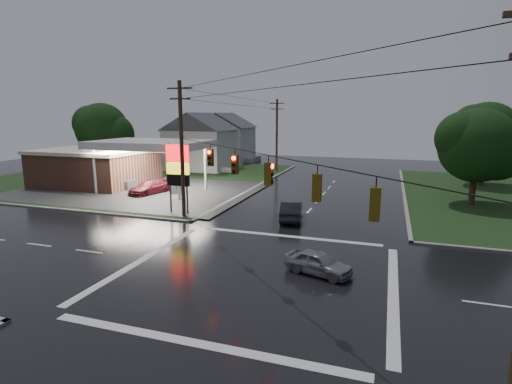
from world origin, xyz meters
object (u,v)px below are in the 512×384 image
(pylon_sign, at_px, (178,167))
(house_near, at_px, (201,141))
(car_pump, at_px, (150,187))
(tree_ne_far, at_px, (488,133))
(utility_pole_n, at_px, (277,134))
(house_far, at_px, (225,136))
(utility_pole_nw, at_px, (182,148))
(tree_ne_near, at_px, (479,146))
(car_crossing, at_px, (319,263))
(gas_station, at_px, (104,164))
(tree_nw_behind, at_px, (103,129))
(car_north, at_px, (292,210))

(pylon_sign, relative_size, house_near, 0.54)
(car_pump, bearing_deg, house_near, 113.45)
(pylon_sign, height_order, tree_ne_far, tree_ne_far)
(utility_pole_n, relative_size, house_far, 0.95)
(utility_pole_nw, distance_m, car_pump, 12.02)
(tree_ne_near, relative_size, car_crossing, 2.46)
(house_near, height_order, car_pump, house_near)
(house_far, height_order, tree_ne_near, tree_ne_near)
(gas_station, bearing_deg, house_far, 82.50)
(gas_station, xyz_separation_m, tree_ne_far, (42.83, 14.29, 3.63))
(car_pump, bearing_deg, pylon_sign, -28.54)
(house_near, bearing_deg, tree_nw_behind, -155.02)
(gas_station, relative_size, house_near, 2.37)
(house_near, relative_size, tree_nw_behind, 1.10)
(tree_ne_far, bearing_deg, car_north, -128.52)
(pylon_sign, bearing_deg, house_near, 112.28)
(house_near, height_order, car_north, house_near)
(house_far, bearing_deg, utility_pole_n, -38.77)
(gas_station, relative_size, house_far, 2.37)
(tree_nw_behind, bearing_deg, car_north, -29.31)
(gas_station, xyz_separation_m, pylon_sign, (15.18, -9.20, 1.46))
(car_north, bearing_deg, tree_ne_far, -138.54)
(house_far, distance_m, tree_ne_near, 44.50)
(utility_pole_n, height_order, tree_ne_near, utility_pole_n)
(house_near, xyz_separation_m, tree_ne_far, (38.10, -2.01, 1.77))
(house_far, relative_size, car_pump, 2.16)
(tree_ne_near, distance_m, tree_ne_far, 12.39)
(gas_station, bearing_deg, tree_ne_near, 3.30)
(tree_nw_behind, xyz_separation_m, tree_ne_far, (50.99, 4.00, -0.00))
(tree_ne_near, xyz_separation_m, car_crossing, (-10.96, -20.95, -4.94))
(utility_pole_nw, xyz_separation_m, car_north, (8.70, 1.94, -4.95))
(utility_pole_nw, xyz_separation_m, house_near, (-11.45, 26.50, -1.32))
(utility_pole_n, height_order, house_near, utility_pole_n)
(utility_pole_n, bearing_deg, house_far, 141.23)
(house_near, distance_m, car_north, 31.97)
(pylon_sign, height_order, utility_pole_n, utility_pole_n)
(tree_nw_behind, relative_size, car_north, 2.14)
(tree_ne_near, bearing_deg, gas_station, -176.70)
(tree_nw_behind, xyz_separation_m, tree_ne_near, (47.98, -8.00, -0.62))
(pylon_sign, bearing_deg, car_pump, 138.00)
(tree_ne_far, height_order, car_crossing, tree_ne_far)
(pylon_sign, bearing_deg, gas_station, 148.78)
(tree_ne_near, distance_m, car_north, 18.91)
(utility_pole_nw, height_order, house_near, utility_pole_nw)
(house_near, bearing_deg, car_pump, -80.01)
(tree_ne_near, bearing_deg, house_near, 158.24)
(house_far, height_order, car_crossing, house_far)
(utility_pole_nw, height_order, tree_nw_behind, utility_pole_nw)
(house_far, bearing_deg, gas_station, -97.50)
(car_pump, bearing_deg, car_north, -4.48)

